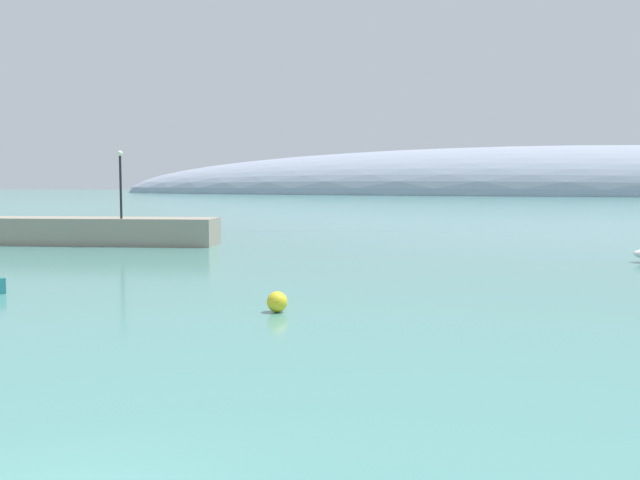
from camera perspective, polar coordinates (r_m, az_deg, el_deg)
breakwater_rocks at (r=52.49m, az=-17.04°, el=0.68°), size 16.79×6.80×1.88m
distant_ridge at (r=237.65m, az=18.20°, el=3.41°), size 306.06×55.72×30.60m
mooring_buoy_yellow at (r=24.52m, az=-3.41°, el=-4.90°), size 0.71×0.71×0.71m
harbor_lamp_post at (r=50.59m, az=-15.50°, el=4.81°), size 0.36×0.36×4.59m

